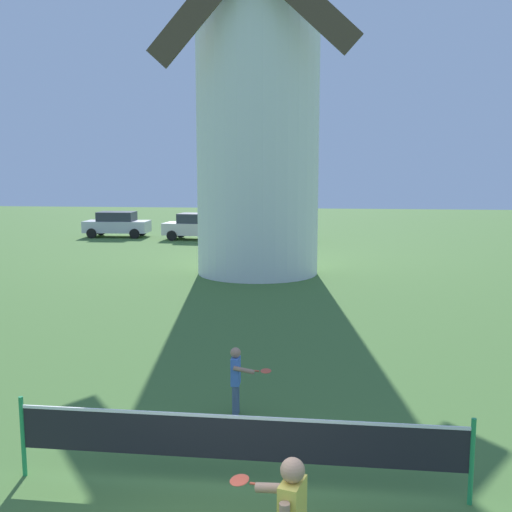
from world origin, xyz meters
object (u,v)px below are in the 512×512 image
player_far (237,377)px  parked_car_green (273,227)px  windmill (258,76)px  parked_car_cream (199,226)px  parked_car_silver (117,224)px  tennis_net (237,438)px

player_far → parked_car_green: 25.06m
windmill → parked_car_cream: 13.99m
player_far → parked_car_silver: (-11.49, 25.86, 0.15)m
tennis_net → parked_car_cream: size_ratio=1.38×
parked_car_silver → player_far: bearing=-66.0°
tennis_net → parked_car_cream: parked_car_cream is taller
player_far → tennis_net: bearing=-81.4°
windmill → parked_car_cream: bearing=113.4°
windmill → parked_car_green: size_ratio=3.44×
player_far → parked_car_green: bearing=93.9°
player_far → parked_car_cream: bearing=103.8°
player_far → parked_car_cream: size_ratio=0.27×
windmill → parked_car_silver: size_ratio=3.79×
tennis_net → parked_car_cream: (-6.49, 27.34, 0.12)m
tennis_net → player_far: size_ratio=5.03×
tennis_net → windmill: bearing=95.8°
player_far → parked_car_cream: parked_car_cream is taller
parked_car_silver → parked_car_cream: size_ratio=0.95×
player_far → parked_car_silver: parked_car_silver is taller
player_far → parked_car_cream: (-6.14, 25.02, 0.15)m
parked_car_cream → parked_car_green: same height
player_far → parked_car_silver: size_ratio=0.29×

